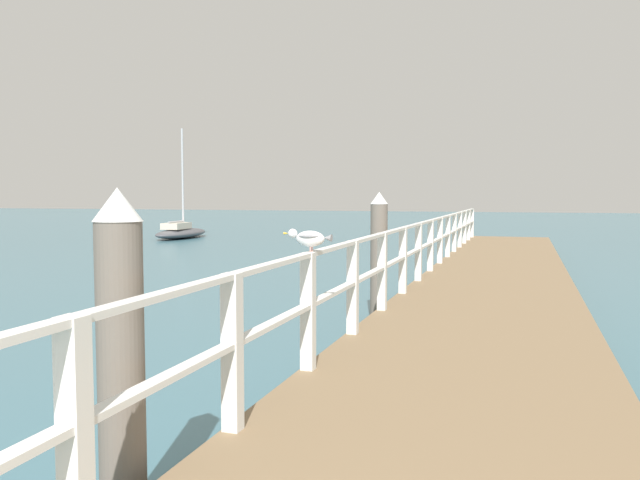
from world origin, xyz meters
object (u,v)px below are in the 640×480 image
at_px(dock_piling_near, 121,366).
at_px(dock_piling_far, 379,257).
at_px(boat_2, 181,232).
at_px(seagull_foreground, 309,238).

relative_size(dock_piling_near, dock_piling_far, 1.00).
xyz_separation_m(dock_piling_far, boat_2, (-13.53, 17.16, -0.77)).
relative_size(dock_piling_far, seagull_foreground, 4.52).
height_order(dock_piling_near, seagull_foreground, dock_piling_near).
bearing_deg(boat_2, dock_piling_far, -55.70).
bearing_deg(dock_piling_near, dock_piling_far, 90.00).
height_order(dock_piling_far, seagull_foreground, dock_piling_far).
height_order(dock_piling_near, dock_piling_far, same).
distance_m(seagull_foreground, boat_2, 25.95).
bearing_deg(dock_piling_near, boat_2, 119.11).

